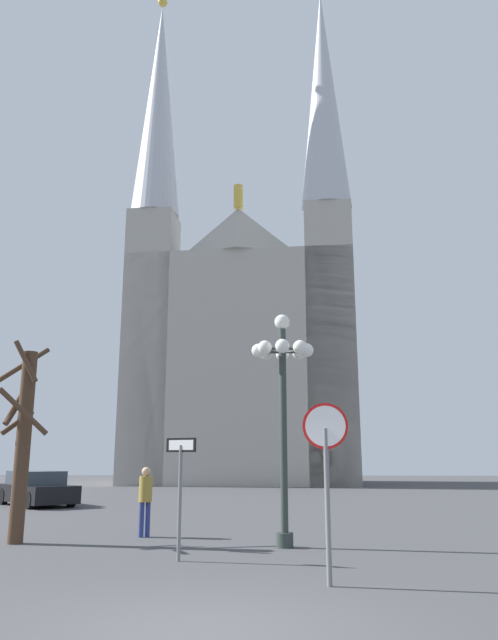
# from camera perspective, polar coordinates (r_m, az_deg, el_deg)

# --- Properties ---
(ground_plane) EXTENTS (120.00, 120.00, 0.00)m
(ground_plane) POSITION_cam_1_polar(r_m,az_deg,el_deg) (7.32, -4.62, -27.51)
(ground_plane) COLOR #424244
(cathedral) EXTENTS (17.06, 12.53, 39.36)m
(cathedral) POSITION_cam_1_polar(r_m,az_deg,el_deg) (46.23, -0.48, -1.40)
(cathedral) COLOR #ADA89E
(cathedral) RESTS_ON ground
(stop_sign) EXTENTS (0.71, 0.17, 2.68)m
(stop_sign) POSITION_cam_1_polar(r_m,az_deg,el_deg) (9.55, 7.33, -12.76)
(stop_sign) COLOR slate
(stop_sign) RESTS_ON ground
(one_way_arrow_sign) EXTENTS (0.62, 0.32, 2.22)m
(one_way_arrow_sign) POSITION_cam_1_polar(r_m,az_deg,el_deg) (11.76, -6.54, -14.86)
(one_way_arrow_sign) COLOR slate
(one_way_arrow_sign) RESTS_ON ground
(street_lamp) EXTENTS (1.40, 1.40, 5.05)m
(street_lamp) POSITION_cam_1_polar(r_m,az_deg,el_deg) (13.53, 3.23, -6.14)
(street_lamp) COLOR #2D3833
(street_lamp) RESTS_ON ground
(bare_tree) EXTENTS (1.55, 1.56, 4.53)m
(bare_tree) POSITION_cam_1_polar(r_m,az_deg,el_deg) (14.94, -20.67, -10.28)
(bare_tree) COLOR #473323
(bare_tree) RESTS_ON ground
(parked_car_near_black) EXTENTS (4.22, 4.32, 1.33)m
(parked_car_near_black) POSITION_cam_1_polar(r_m,az_deg,el_deg) (26.24, -19.49, -14.88)
(parked_car_near_black) COLOR black
(parked_car_near_black) RESTS_ON ground
(pedestrian_walking) EXTENTS (0.32, 0.32, 1.63)m
(pedestrian_walking) POSITION_cam_1_polar(r_m,az_deg,el_deg) (15.37, -9.79, -15.99)
(pedestrian_walking) COLOR navy
(pedestrian_walking) RESTS_ON ground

